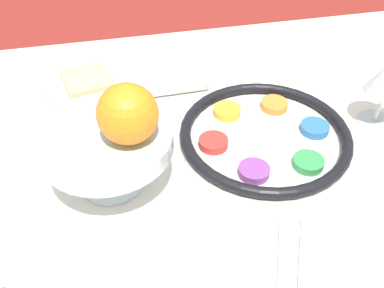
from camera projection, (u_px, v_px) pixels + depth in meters
The scene contains 9 objects.
dining_table at pixel (172, 282), 0.99m from camera, with size 1.39×0.92×0.72m.
seder_plate at pixel (265, 136), 0.79m from camera, with size 0.30×0.30×0.03m.
fruit_stand at pixel (106, 144), 0.67m from camera, with size 0.20×0.20×0.11m.
orange_fruit at pixel (128, 114), 0.62m from camera, with size 0.09×0.09×0.09m.
bread_plate at pixel (88, 82), 0.93m from camera, with size 0.18×0.18×0.02m.
napkin_roll at pixel (163, 86), 0.90m from camera, with size 0.18×0.04×0.04m.
fork_left at pixel (306, 267), 0.61m from camera, with size 0.09×0.16×0.01m.
fork_right at pixel (285, 271), 0.60m from camera, with size 0.08×0.16×0.01m.
spoon at pixel (159, 82), 0.94m from camera, with size 0.15×0.03×0.01m.
Camera 1 is at (0.07, 0.54, 1.24)m, focal length 42.00 mm.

